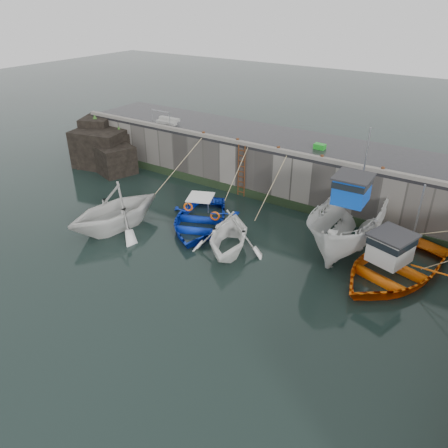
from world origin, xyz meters
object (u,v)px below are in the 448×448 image
Objects in this scene: bollard_d at (322,158)px; bollard_e at (383,170)px; boat_far_orange at (393,267)px; bollard_c at (278,149)px; bollard_b at (238,141)px; ladder at (241,171)px; boat_near_blue at (199,225)px; boat_near_white at (117,228)px; fish_crate at (320,146)px; boat_far_white at (349,223)px; boat_near_blacktrim at (228,250)px; bollard_a at (203,134)px.

bollard_d is 3.20m from bollard_e.
bollard_c is at bearing 170.85° from boat_far_orange.
bollard_c is (2.70, 0.00, 0.00)m from bollard_b.
boat_near_blue is at bearing -87.80° from ladder.
bollard_e is (5.80, 0.00, 0.00)m from bollard_c.
boat_near_blue is 20.11× the size of bollard_b.
ladder is 0.42× the size of boat_far_orange.
boat_near_white is 11.54m from bollard_d.
fish_crate is 4.77m from bollard_b.
fish_crate reaches higher than boat_near_white.
boat_far_white is at bearing 169.55° from boat_far_orange.
boat_far_white is (10.80, 4.99, 1.25)m from boat_near_white.
bollard_b is at bearing 176.94° from boat_far_orange.
bollard_d reaches higher than ladder.
boat_near_white is at bearing -146.40° from bollard_e.
boat_near_blue is (3.49, 2.63, 0.00)m from boat_near_white.
boat_far_orange is at bearing -26.15° from bollard_c.
boat_near_white is at bearing 169.52° from boat_near_blacktrim.
bollard_b is (-4.47, -1.67, -0.01)m from fish_crate.
boat_far_white is (7.49, -2.19, -0.34)m from ladder.
bollard_a is 1.00× the size of bollard_e.
boat_far_orange is (10.04, -3.51, -1.16)m from ladder.
ladder is at bearing 92.79° from boat_near_blacktrim.
boat_near_blue is at bearing -133.41° from bollard_d.
ladder is at bearing 161.16° from boat_far_white.
boat_far_white reaches higher than bollard_d.
bollard_c is at bearing 180.00° from bollard_d.
bollard_e reaches higher than boat_near_white.
boat_far_orange is at bearing -40.10° from fish_crate.
boat_far_white is at bearing -47.80° from fish_crate.
bollard_c and bollard_e have the same top height.
fish_crate is at bearing 127.48° from boat_far_white.
bollard_a is at bearing 180.00° from bollard_b.
bollard_b is at bearing 79.38° from boat_near_white.
bollard_a is (0.31, 7.52, 3.30)m from boat_near_white.
bollard_b is at bearing 180.00° from bollard_d.
boat_far_white is 10.98m from bollard_a.
bollard_c is (5.20, 0.00, 0.00)m from bollard_a.
bollard_d is at bearing 160.70° from boat_far_orange.
ladder is at bearing -33.86° from bollard_b.
ladder is at bearing -171.33° from bollard_c.
bollard_b is at bearing 159.92° from boat_far_white.
bollard_b reaches higher than boat_near_blue.
ladder is 0.73× the size of boat_near_blacktrim.
bollard_c is (-0.65, 6.08, 3.30)m from boat_near_blacktrim.
boat_far_white reaches higher than bollard_a.
fish_crate is at bearing 157.55° from bollard_e.
ladder is at bearing -177.60° from bollard_e.
boat_near_blue is at bearing -156.97° from boat_far_orange.
fish_crate is at bearing 116.50° from bollard_d.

